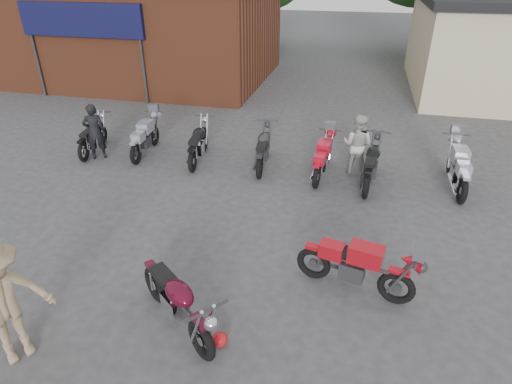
% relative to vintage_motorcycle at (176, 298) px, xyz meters
% --- Properties ---
extents(ground, '(90.00, 90.00, 0.00)m').
position_rel_vintage_motorcycle_xyz_m(ground, '(1.03, 0.65, -0.58)').
color(ground, '#38383B').
extents(brick_building, '(12.00, 8.00, 4.00)m').
position_rel_vintage_motorcycle_xyz_m(brick_building, '(-7.97, 14.65, 1.42)').
color(brick_building, brown).
rests_on(brick_building, ground).
extents(vintage_motorcycle, '(1.98, 1.78, 1.17)m').
position_rel_vintage_motorcycle_xyz_m(vintage_motorcycle, '(0.00, 0.00, 0.00)').
color(vintage_motorcycle, '#450819').
rests_on(vintage_motorcycle, ground).
extents(sportbike, '(2.05, 1.08, 1.13)m').
position_rel_vintage_motorcycle_xyz_m(sportbike, '(2.59, 1.48, -0.02)').
color(sportbike, '#AC0E19').
rests_on(sportbike, ground).
extents(helmet, '(0.26, 0.26, 0.22)m').
position_rel_vintage_motorcycle_xyz_m(helmet, '(0.72, -0.19, -0.48)').
color(helmet, '#B51317').
rests_on(helmet, ground).
extents(person_dark, '(0.69, 0.62, 1.58)m').
position_rel_vintage_motorcycle_xyz_m(person_dark, '(-4.68, 5.44, 0.20)').
color(person_dark, black).
rests_on(person_dark, ground).
extents(person_light, '(0.93, 0.82, 1.60)m').
position_rel_vintage_motorcycle_xyz_m(person_light, '(2.42, 6.13, 0.22)').
color(person_light, '#B0B1AC').
rests_on(person_light, ground).
extents(person_tan, '(1.30, 1.45, 1.95)m').
position_rel_vintage_motorcycle_xyz_m(person_tan, '(-2.02, -1.03, 0.39)').
color(person_tan, '#967D5D').
rests_on(person_tan, ground).
extents(row_bike_0, '(0.89, 1.91, 1.06)m').
position_rel_vintage_motorcycle_xyz_m(row_bike_0, '(-5.04, 5.82, -0.05)').
color(row_bike_0, black).
rests_on(row_bike_0, ground).
extents(row_bike_1, '(0.79, 1.97, 1.12)m').
position_rel_vintage_motorcycle_xyz_m(row_bike_1, '(-3.50, 6.04, -0.03)').
color(row_bike_1, '#9797A5').
rests_on(row_bike_1, ground).
extents(row_bike_2, '(0.89, 2.03, 1.14)m').
position_rel_vintage_motorcycle_xyz_m(row_bike_2, '(-1.84, 5.95, -0.01)').
color(row_bike_2, black).
rests_on(row_bike_2, ground).
extents(row_bike_3, '(0.83, 2.01, 1.14)m').
position_rel_vintage_motorcycle_xyz_m(row_bike_3, '(-0.01, 5.98, -0.02)').
color(row_bike_3, '#27272A').
rests_on(row_bike_3, ground).
extents(row_bike_4, '(0.79, 1.93, 1.09)m').
position_rel_vintage_motorcycle_xyz_m(row_bike_4, '(1.60, 5.77, -0.04)').
color(row_bike_4, red).
rests_on(row_bike_4, ground).
extents(row_bike_5, '(0.90, 2.13, 1.20)m').
position_rel_vintage_motorcycle_xyz_m(row_bike_5, '(2.81, 5.59, 0.01)').
color(row_bike_5, black).
rests_on(row_bike_5, ground).
extents(row_bike_6, '(0.68, 2.06, 1.20)m').
position_rel_vintage_motorcycle_xyz_m(row_bike_6, '(4.87, 5.86, 0.01)').
color(row_bike_6, '#9999A6').
rests_on(row_bike_6, ground).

